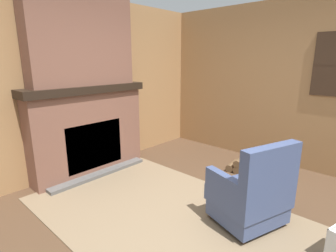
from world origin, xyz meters
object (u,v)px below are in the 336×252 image
at_px(storage_case, 120,78).
at_px(firewood_stack, 240,166).
at_px(decorative_plate_on_mantel, 82,76).
at_px(oil_lamp_vase, 64,81).
at_px(armchair, 252,195).

bearing_deg(storage_case, firewood_stack, 28.54).
bearing_deg(firewood_stack, storage_case, -151.46).
height_order(storage_case, decorative_plate_on_mantel, decorative_plate_on_mantel).
distance_m(oil_lamp_vase, storage_case, 0.98).
bearing_deg(oil_lamp_vase, firewood_stack, 47.62).
xyz_separation_m(armchair, firewood_stack, (-0.76, 1.24, -0.27)).
xyz_separation_m(armchair, oil_lamp_vase, (-2.54, -0.70, 1.11)).
distance_m(armchair, storage_case, 2.77).
height_order(firewood_stack, decorative_plate_on_mantel, decorative_plate_on_mantel).
xyz_separation_m(oil_lamp_vase, storage_case, (0.00, 0.98, -0.02)).
bearing_deg(decorative_plate_on_mantel, armchair, 9.25).
distance_m(firewood_stack, decorative_plate_on_mantel, 2.83).
relative_size(oil_lamp_vase, storage_case, 0.92).
bearing_deg(decorative_plate_on_mantel, storage_case, 88.34).
relative_size(storage_case, decorative_plate_on_mantel, 0.90).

